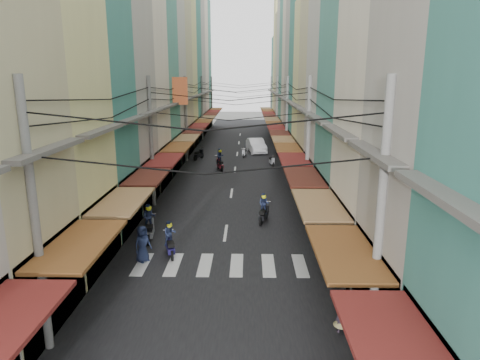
# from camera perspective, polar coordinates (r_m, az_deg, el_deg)

# --- Properties ---
(ground) EXTENTS (160.00, 160.00, 0.00)m
(ground) POSITION_cam_1_polar(r_m,az_deg,el_deg) (24.86, -1.69, -5.47)
(ground) COLOR #62635E
(ground) RESTS_ON ground
(road) EXTENTS (10.00, 80.00, 0.02)m
(road) POSITION_cam_1_polar(r_m,az_deg,el_deg) (44.23, -0.43, 3.03)
(road) COLOR black
(road) RESTS_ON ground
(sidewalk_left) EXTENTS (3.00, 80.00, 0.06)m
(sidewalk_left) POSITION_cam_1_polar(r_m,az_deg,el_deg) (44.88, -8.77, 3.05)
(sidewalk_left) COLOR gray
(sidewalk_left) RESTS_ON ground
(sidewalk_right) EXTENTS (3.00, 80.00, 0.06)m
(sidewalk_right) POSITION_cam_1_polar(r_m,az_deg,el_deg) (44.53, 7.97, 3.00)
(sidewalk_right) COLOR gray
(sidewalk_right) RESTS_ON ground
(crosswalk) EXTENTS (7.55, 2.40, 0.01)m
(crosswalk) POSITION_cam_1_polar(r_m,az_deg,el_deg) (19.29, -2.56, -11.23)
(crosswalk) COLOR silver
(crosswalk) RESTS_ON ground
(building_row_left) EXTENTS (7.80, 67.67, 23.70)m
(building_row_left) POSITION_cam_1_polar(r_m,az_deg,el_deg) (41.09, -12.14, 15.62)
(building_row_left) COLOR #BBB6AB
(building_row_left) RESTS_ON ground
(building_row_right) EXTENTS (7.80, 68.98, 22.59)m
(building_row_right) POSITION_cam_1_polar(r_m,az_deg,el_deg) (40.50, 11.08, 15.18)
(building_row_right) COLOR #3B8275
(building_row_right) RESTS_ON ground
(utility_poles) EXTENTS (10.20, 66.13, 8.20)m
(utility_poles) POSITION_cam_1_polar(r_m,az_deg,el_deg) (38.53, -0.66, 11.32)
(utility_poles) COLOR gray
(utility_poles) RESTS_ON ground
(white_car) EXTENTS (5.63, 3.00, 1.89)m
(white_car) POSITION_cam_1_polar(r_m,az_deg,el_deg) (47.29, 2.16, 3.70)
(white_car) COLOR silver
(white_car) RESTS_ON ground
(bicycle) EXTENTS (1.52, 0.83, 0.99)m
(bicycle) POSITION_cam_1_polar(r_m,az_deg,el_deg) (25.56, 10.82, -5.17)
(bicycle) COLOR black
(bicycle) RESTS_ON ground
(moving_scooters) EXTENTS (7.62, 26.89, 1.97)m
(moving_scooters) POSITION_cam_1_polar(r_m,az_deg,el_deg) (30.54, -3.55, -0.80)
(moving_scooters) COLOR black
(moving_scooters) RESTS_ON ground
(parked_scooters) EXTENTS (12.61, 15.51, 1.01)m
(parked_scooters) POSITION_cam_1_polar(r_m,az_deg,el_deg) (21.30, 7.89, -7.59)
(parked_scooters) COLOR black
(parked_scooters) RESTS_ON ground
(pedestrians) EXTENTS (12.29, 26.61, 2.15)m
(pedestrians) POSITION_cam_1_polar(r_m,az_deg,el_deg) (28.77, -11.41, -0.95)
(pedestrians) COLOR #2B212C
(pedestrians) RESTS_ON ground
(market_umbrella) EXTENTS (2.18, 2.18, 2.30)m
(market_umbrella) POSITION_cam_1_polar(r_m,az_deg,el_deg) (23.49, 15.92, -1.96)
(market_umbrella) COLOR #B2B2B7
(market_umbrella) RESTS_ON ground
(traffic_sign) EXTENTS (0.10, 0.58, 2.65)m
(traffic_sign) POSITION_cam_1_polar(r_m,az_deg,el_deg) (21.61, 10.66, -3.36)
(traffic_sign) COLOR gray
(traffic_sign) RESTS_ON ground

